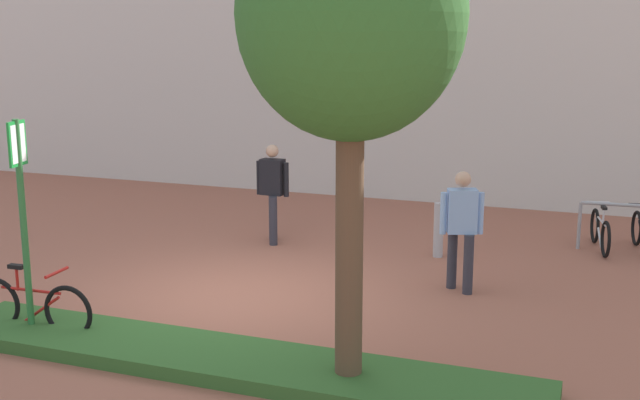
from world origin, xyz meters
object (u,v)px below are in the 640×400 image
at_px(tree_sidewalk, 351,19).
at_px(bollard_steel, 439,230).
at_px(person_casual_tan, 462,223).
at_px(bike_at_sign, 32,306).
at_px(parking_sign_post, 21,198).
at_px(person_suited_dark, 273,187).

height_order(tree_sidewalk, bollard_steel, tree_sidewalk).
xyz_separation_m(tree_sidewalk, person_casual_tan, (0.50, 3.50, -2.73)).
bearing_deg(bollard_steel, bike_at_sign, -127.61).
distance_m(parking_sign_post, person_suited_dark, 5.20).
xyz_separation_m(parking_sign_post, person_suited_dark, (0.96, 5.06, -0.72)).
relative_size(bollard_steel, person_casual_tan, 0.52).
bearing_deg(person_casual_tan, parking_sign_post, -142.09).
bearing_deg(parking_sign_post, person_casual_tan, 37.91).
bearing_deg(bike_at_sign, parking_sign_post, -63.16).
distance_m(parking_sign_post, bike_at_sign, 1.36).
relative_size(tree_sidewalk, parking_sign_post, 1.89).
relative_size(person_suited_dark, person_casual_tan, 1.00).
distance_m(tree_sidewalk, person_casual_tan, 4.46).
bearing_deg(tree_sidewalk, parking_sign_post, -179.75).
relative_size(bike_at_sign, person_suited_dark, 0.98).
bearing_deg(person_casual_tan, bollard_steel, 111.89).
bearing_deg(person_casual_tan, person_suited_dark, 156.52).
relative_size(tree_sidewalk, bike_at_sign, 2.95).
distance_m(bollard_steel, person_suited_dark, 2.95).
bearing_deg(bollard_steel, person_suited_dark, -178.33).
xyz_separation_m(parking_sign_post, person_casual_tan, (4.51, 3.51, -0.72)).
bearing_deg(parking_sign_post, person_suited_dark, 79.29).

